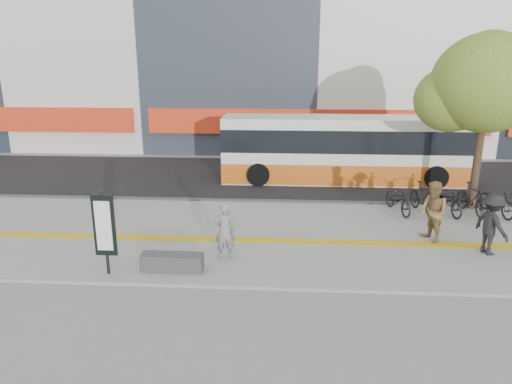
# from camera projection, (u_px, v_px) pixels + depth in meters

# --- Properties ---
(ground) EXTENTS (120.00, 120.00, 0.00)m
(ground) POSITION_uv_depth(u_px,v_px,m) (273.00, 257.00, 13.16)
(ground) COLOR slate
(ground) RESTS_ON ground
(sidewalk) EXTENTS (40.00, 7.00, 0.08)m
(sidewalk) POSITION_uv_depth(u_px,v_px,m) (275.00, 236.00, 14.58)
(sidewalk) COLOR slate
(sidewalk) RESTS_ON ground
(tactile_strip) EXTENTS (40.00, 0.45, 0.01)m
(tactile_strip) POSITION_uv_depth(u_px,v_px,m) (274.00, 241.00, 14.09)
(tactile_strip) COLOR gold
(tactile_strip) RESTS_ON sidewalk
(street) EXTENTS (40.00, 8.00, 0.06)m
(street) POSITION_uv_depth(u_px,v_px,m) (279.00, 177.00, 21.78)
(street) COLOR black
(street) RESTS_ON ground
(curb) EXTENTS (40.00, 0.25, 0.14)m
(curb) POSITION_uv_depth(u_px,v_px,m) (277.00, 202.00, 17.93)
(curb) COLOR #38383A
(curb) RESTS_ON ground
(bench) EXTENTS (1.60, 0.45, 0.45)m
(bench) POSITION_uv_depth(u_px,v_px,m) (172.00, 262.00, 12.08)
(bench) COLOR #38383A
(bench) RESTS_ON sidewalk
(signboard) EXTENTS (0.55, 0.10, 2.20)m
(signboard) POSITION_uv_depth(u_px,v_px,m) (104.00, 227.00, 11.59)
(signboard) COLOR black
(signboard) RESTS_ON sidewalk
(street_tree) EXTENTS (4.40, 3.80, 6.31)m
(street_tree) POSITION_uv_depth(u_px,v_px,m) (485.00, 85.00, 16.08)
(street_tree) COLOR #332217
(street_tree) RESTS_ON sidewalk
(bus) EXTENTS (10.82, 2.56, 2.88)m
(bus) POSITION_uv_depth(u_px,v_px,m) (344.00, 151.00, 20.73)
(bus) COLOR silver
(bus) RESTS_ON street
(bicycle_row) EXTENTS (4.50, 1.99, 1.10)m
(bicycle_row) POSITION_uv_depth(u_px,v_px,m) (447.00, 199.00, 16.45)
(bicycle_row) COLOR black
(bicycle_row) RESTS_ON sidewalk
(seated_woman) EXTENTS (0.66, 0.52, 1.60)m
(seated_woman) POSITION_uv_depth(u_px,v_px,m) (225.00, 231.00, 12.66)
(seated_woman) COLOR black
(seated_woman) RESTS_ON sidewalk
(pedestrian_tan) EXTENTS (0.95, 1.08, 1.86)m
(pedestrian_tan) POSITION_uv_depth(u_px,v_px,m) (433.00, 212.00, 13.82)
(pedestrian_tan) COLOR olive
(pedestrian_tan) RESTS_ON sidewalk
(pedestrian_dark) EXTENTS (1.02, 1.28, 1.74)m
(pedestrian_dark) POSITION_uv_depth(u_px,v_px,m) (492.00, 224.00, 12.95)
(pedestrian_dark) COLOR black
(pedestrian_dark) RESTS_ON sidewalk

